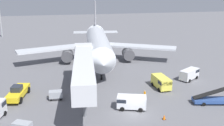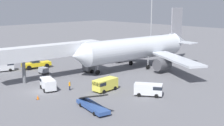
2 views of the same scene
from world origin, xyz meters
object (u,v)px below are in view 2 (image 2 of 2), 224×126
Objects in this scene: pushback_tug at (36,64)px; ground_crew_worker_foreground at (70,85)px; service_van_near_left at (105,84)px; service_van_rear_left at (149,89)px; jet_bridge at (54,52)px; baggage_cart_far_right at (44,70)px; service_van_mid_center at (4,66)px; belt_loader_truck at (93,105)px; service_van_far_center at (48,83)px; airplane_at_gate at (138,49)px; safety_cone_alpha at (38,97)px.

pushback_tug is 4.18× the size of ground_crew_worker_foreground.
service_van_near_left is (25.42, -1.15, 0.19)m from pushback_tug.
service_van_near_left is at bearing -155.96° from service_van_rear_left.
baggage_cart_far_right is (-4.80, 0.28, -4.74)m from jet_bridge.
service_van_mid_center is 2.21× the size of baggage_cart_far_right.
belt_loader_truck reaches higher than service_van_far_center.
pushback_tug is at bearing 165.14° from ground_crew_worker_foreground.
pushback_tug reaches higher than service_van_rear_left.
ground_crew_worker_foreground reaches higher than baggage_cart_far_right.
pushback_tug reaches higher than ground_crew_worker_foreground.
pushback_tug is at bearing 163.04° from baggage_cart_far_right.
belt_loader_truck is 33.81m from service_van_mid_center.
service_van_rear_left is at bearing 81.71° from belt_loader_truck.
ground_crew_worker_foreground is at bearing -81.03° from airplane_at_gate.
pushback_tug is at bearing 168.80° from jet_bridge.
service_van_mid_center is 24.16m from safety_cone_alpha.
service_van_far_center is at bearing 175.08° from belt_loader_truck.
service_van_near_left is at bearing 41.98° from ground_crew_worker_foreground.
pushback_tug is at bearing -176.17° from service_van_rear_left.
belt_loader_truck is 1.53× the size of service_van_far_center.
service_van_rear_left is at bearing 31.90° from ground_crew_worker_foreground.
jet_bridge is 3.26× the size of belt_loader_truck.
service_van_far_center is at bearing -28.81° from baggage_cart_far_right.
baggage_cart_far_right is at bearing -117.99° from airplane_at_gate.
service_van_rear_left is 1.02× the size of service_van_mid_center.
airplane_at_gate is 26.46m from service_van_far_center.
service_van_mid_center is 10.14m from baggage_cart_far_right.
belt_loader_truck reaches higher than service_van_mid_center.
service_van_far_center is at bearing -88.81° from airplane_at_gate.
belt_loader_truck is 1.54× the size of service_van_near_left.
airplane_at_gate reaches higher than pushback_tug.
service_van_rear_left is at bearing 8.74° from baggage_cart_far_right.
service_van_far_center is at bearing 130.09° from safety_cone_alpha.
baggage_cart_far_right is at bearing -171.26° from service_van_rear_left.
service_van_rear_left is 6.83× the size of safety_cone_alpha.
jet_bridge is 15.25m from safety_cone_alpha.
airplane_at_gate reaches higher than jet_bridge.
belt_loader_truck is 11.59m from service_van_rear_left.
service_van_near_left is at bearing 125.91° from belt_loader_truck.
belt_loader_truck is at bearing -3.66° from service_van_mid_center.
airplane_at_gate is at bearing 73.92° from jet_bridge.
jet_bridge is at bearing 20.02° from service_van_mid_center.
service_van_rear_left is (21.92, 4.39, -4.33)m from jet_bridge.
pushback_tug is 33.03m from service_van_rear_left.
safety_cone_alpha is (21.09, -12.40, -0.70)m from pushback_tug.
service_van_near_left reaches higher than safety_cone_alpha.
baggage_cart_far_right is (-11.20, 6.16, -0.38)m from service_van_far_center.
service_van_rear_left is 1.04× the size of service_van_far_center.
safety_cone_alpha is at bearing -111.03° from service_van_near_left.
baggage_cart_far_right is at bearing 151.19° from service_van_far_center.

